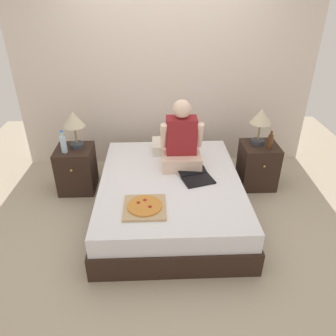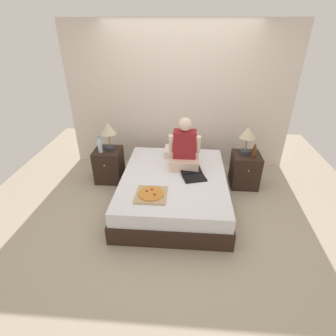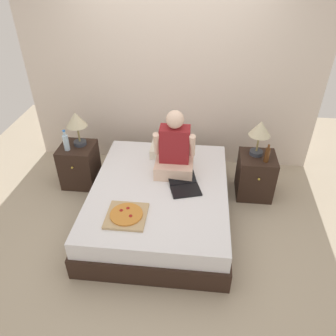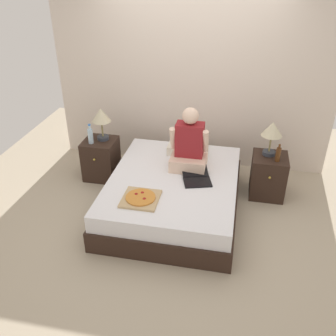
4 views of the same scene
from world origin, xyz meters
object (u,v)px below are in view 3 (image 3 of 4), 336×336
object	(u,v)px
bed	(160,202)
lamp_on_left_nightstand	(76,122)
person_seated	(174,151)
pizza_box	(126,215)
water_bottle	(66,142)
lamp_on_right_nightstand	(260,131)
laptop	(184,186)
nightstand_left	(80,165)
beer_bottle	(267,155)
nightstand_right	(255,175)

from	to	relation	value
bed	lamp_on_left_nightstand	bearing A→B (deg)	150.68
bed	lamp_on_left_nightstand	xyz separation A→B (m)	(-1.11, 0.62, 0.67)
lamp_on_left_nightstand	person_seated	distance (m)	1.30
bed	pizza_box	distance (m)	0.64
bed	water_bottle	distance (m)	1.40
lamp_on_right_nightstand	laptop	bearing A→B (deg)	-143.66
nightstand_left	beer_bottle	xyz separation A→B (m)	(2.37, -0.10, 0.38)
nightstand_left	person_seated	distance (m)	1.39
laptop	lamp_on_left_nightstand	bearing A→B (deg)	155.99
bed	nightstand_right	world-z (taller)	nightstand_right
water_bottle	pizza_box	world-z (taller)	water_bottle
nightstand_left	lamp_on_right_nightstand	bearing A→B (deg)	1.26
beer_bottle	lamp_on_right_nightstand	bearing A→B (deg)	123.69
lamp_on_right_nightstand	pizza_box	xyz separation A→B (m)	(-1.39, -1.15, -0.41)
person_seated	laptop	xyz separation A→B (m)	(0.14, -0.30, -0.27)
laptop	pizza_box	distance (m)	0.76
nightstand_left	pizza_box	distance (m)	1.42
person_seated	pizza_box	distance (m)	0.96
laptop	nightstand_left	bearing A→B (deg)	158.30
water_bottle	pizza_box	size ratio (longest dim) A/B	0.69
nightstand_left	pizza_box	size ratio (longest dim) A/B	1.42
nightstand_right	beer_bottle	xyz separation A→B (m)	(0.07, -0.10, 0.38)
lamp_on_left_nightstand	beer_bottle	distance (m)	2.35
beer_bottle	bed	bearing A→B (deg)	-158.80
lamp_on_left_nightstand	nightstand_right	world-z (taller)	lamp_on_left_nightstand
nightstand_left	nightstand_right	size ratio (longest dim) A/B	1.00
water_bottle	lamp_on_right_nightstand	distance (m)	2.36
bed	beer_bottle	bearing A→B (deg)	21.20
nightstand_left	lamp_on_right_nightstand	xyz separation A→B (m)	(2.27, 0.05, 0.61)
nightstand_right	laptop	distance (m)	1.06
bed	person_seated	world-z (taller)	person_seated
bed	water_bottle	xyz separation A→B (m)	(-1.23, 0.48, 0.45)
bed	lamp_on_right_nightstand	bearing A→B (deg)	29.10
lamp_on_right_nightstand	beer_bottle	size ratio (longest dim) A/B	1.96
beer_bottle	water_bottle	bearing A→B (deg)	179.77
nightstand_left	laptop	xyz separation A→B (m)	(1.43, -0.57, 0.20)
water_bottle	nightstand_right	bearing A→B (deg)	2.17
nightstand_left	lamp_on_left_nightstand	size ratio (longest dim) A/B	1.26
water_bottle	nightstand_right	size ratio (longest dim) A/B	0.49
laptop	pizza_box	xyz separation A→B (m)	(-0.55, -0.53, -0.00)
bed	laptop	size ratio (longest dim) A/B	4.00
beer_bottle	person_seated	xyz separation A→B (m)	(-1.08, -0.17, 0.08)
person_seated	lamp_on_left_nightstand	bearing A→B (deg)	165.69
water_bottle	pizza_box	bearing A→B (deg)	-46.34
pizza_box	nightstand_left	bearing A→B (deg)	128.77
nightstand_left	nightstand_right	bearing A→B (deg)	0.00
water_bottle	beer_bottle	xyz separation A→B (m)	(2.45, -0.01, -0.02)
lamp_on_left_nightstand	pizza_box	size ratio (longest dim) A/B	1.12
bed	nightstand_right	bearing A→B (deg)	26.50
beer_bottle	nightstand_left	bearing A→B (deg)	177.58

